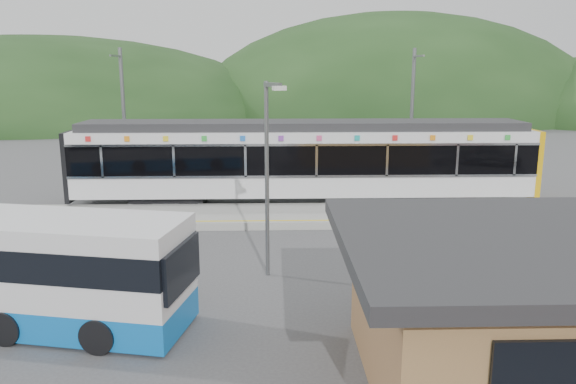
{
  "coord_description": "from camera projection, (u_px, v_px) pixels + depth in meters",
  "views": [
    {
      "loc": [
        0.13,
        -18.86,
        6.03
      ],
      "look_at": [
        0.71,
        1.0,
        1.65
      ],
      "focal_mm": 35.0,
      "sensor_mm": 36.0,
      "label": 1
    }
  ],
  "objects": [
    {
      "name": "catenary_mast_west",
      "position": [
        124.0,
        119.0,
        27.07
      ],
      "size": [
        0.18,
        1.8,
        7.0
      ],
      "color": "slate",
      "rests_on": "ground"
    },
    {
      "name": "hills",
      "position": [
        408.0,
        207.0,
        25.04
      ],
      "size": [
        146.0,
        149.0,
        26.0
      ],
      "color": "#1E3D19",
      "rests_on": "ground"
    },
    {
      "name": "train",
      "position": [
        303.0,
        159.0,
        25.15
      ],
      "size": [
        20.44,
        3.01,
        3.74
      ],
      "color": "black",
      "rests_on": "ground"
    },
    {
      "name": "lamp_post",
      "position": [
        267.0,
        163.0,
        15.92
      ],
      "size": [
        0.5,
        1.07,
        5.69
      ],
      "rotation": [
        0.0,
        0.0,
        0.43
      ],
      "color": "slate",
      "rests_on": "ground"
    },
    {
      "name": "yellow_line",
      "position": [
        269.0,
        221.0,
        21.59
      ],
      "size": [
        26.0,
        0.1,
        0.01
      ],
      "primitive_type": "cube",
      "color": "yellow",
      "rests_on": "platform"
    },
    {
      "name": "platform",
      "position": [
        269.0,
        216.0,
        22.89
      ],
      "size": [
        26.0,
        3.2,
        0.3
      ],
      "primitive_type": "cube",
      "color": "#9E9E99",
      "rests_on": "ground"
    },
    {
      "name": "ground",
      "position": [
        269.0,
        244.0,
        19.7
      ],
      "size": [
        120.0,
        120.0,
        0.0
      ],
      "primitive_type": "plane",
      "color": "#4C4C4F",
      "rests_on": "ground"
    },
    {
      "name": "catenary_mast_east",
      "position": [
        412.0,
        118.0,
        27.47
      ],
      "size": [
        0.18,
        1.8,
        7.0
      ],
      "color": "slate",
      "rests_on": "ground"
    }
  ]
}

